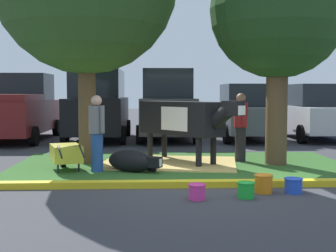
# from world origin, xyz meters

# --- Properties ---
(ground_plane) EXTENTS (80.00, 80.00, 0.00)m
(ground_plane) POSITION_xyz_m (0.00, 0.00, 0.00)
(ground_plane) COLOR #38383D
(grass_island) EXTENTS (7.86, 4.52, 0.02)m
(grass_island) POSITION_xyz_m (-0.24, 2.01, 0.01)
(grass_island) COLOR #2D5B23
(grass_island) RESTS_ON ground
(curb_yellow) EXTENTS (9.06, 0.24, 0.12)m
(curb_yellow) POSITION_xyz_m (-0.24, -0.40, 0.06)
(curb_yellow) COLOR yellow
(curb_yellow) RESTS_ON ground
(hay_bedding) EXTENTS (3.54, 2.88, 0.04)m
(hay_bedding) POSITION_xyz_m (-0.54, 2.31, 0.03)
(hay_bedding) COLOR tan
(hay_bedding) RESTS_ON ground
(shade_tree_right) EXTENTS (3.21, 3.21, 5.26)m
(shade_tree_right) POSITION_xyz_m (2.02, 2.10, 3.61)
(shade_tree_right) COLOR brown
(shade_tree_right) RESTS_ON ground
(cow_holstein) EXTENTS (2.31, 2.64, 1.54)m
(cow_holstein) POSITION_xyz_m (-0.17, 2.43, 1.09)
(cow_holstein) COLOR black
(cow_holstein) RESTS_ON ground
(calf_lying) EXTENTS (1.29, 0.97, 0.48)m
(calf_lying) POSITION_xyz_m (-1.38, 1.22, 0.24)
(calf_lying) COLOR black
(calf_lying) RESTS_ON ground
(person_handler) EXTENTS (0.37, 0.43, 1.67)m
(person_handler) POSITION_xyz_m (-2.12, 1.21, 0.90)
(person_handler) COLOR #23478C
(person_handler) RESTS_ON ground
(person_visitor_near) EXTENTS (0.34, 0.53, 1.70)m
(person_visitor_near) POSITION_xyz_m (1.26, 2.59, 0.92)
(person_visitor_near) COLOR black
(person_visitor_near) RESTS_ON ground
(wheelbarrow) EXTENTS (0.95, 1.60, 0.63)m
(wheelbarrow) POSITION_xyz_m (-2.83, 1.43, 0.39)
(wheelbarrow) COLOR gold
(wheelbarrow) RESTS_ON ground
(bucket_pink) EXTENTS (0.30, 0.30, 0.25)m
(bucket_pink) POSITION_xyz_m (-0.23, -1.39, 0.13)
(bucket_pink) COLOR #EA3893
(bucket_pink) RESTS_ON ground
(bucket_green) EXTENTS (0.30, 0.30, 0.27)m
(bucket_green) POSITION_xyz_m (0.58, -1.31, 0.14)
(bucket_green) COLOR green
(bucket_green) RESTS_ON ground
(bucket_orange) EXTENTS (0.32, 0.32, 0.32)m
(bucket_orange) POSITION_xyz_m (0.96, -0.94, 0.17)
(bucket_orange) COLOR orange
(bucket_orange) RESTS_ON ground
(bucket_blue) EXTENTS (0.32, 0.32, 0.26)m
(bucket_blue) POSITION_xyz_m (1.47, -0.98, 0.14)
(bucket_blue) COLOR blue
(bucket_blue) RESTS_ON ground
(pickup_truck_maroon) EXTENTS (2.26, 5.42, 2.42)m
(pickup_truck_maroon) POSITION_xyz_m (-5.69, 8.15, 1.11)
(pickup_truck_maroon) COLOR maroon
(pickup_truck_maroon) RESTS_ON ground
(suv_black) EXTENTS (2.15, 4.62, 2.52)m
(suv_black) POSITION_xyz_m (-2.81, 8.04, 1.27)
(suv_black) COLOR black
(suv_black) RESTS_ON ground
(suv_dark_grey) EXTENTS (2.15, 4.62, 2.52)m
(suv_dark_grey) POSITION_xyz_m (-0.35, 8.14, 1.27)
(suv_dark_grey) COLOR #3D3D42
(suv_dark_grey) RESTS_ON ground
(hatchback_white) EXTENTS (2.05, 4.42, 2.02)m
(hatchback_white) POSITION_xyz_m (2.52, 8.04, 0.98)
(hatchback_white) COLOR #4C5156
(hatchback_white) RESTS_ON ground
(sedan_silver) EXTENTS (2.05, 4.42, 2.02)m
(sedan_silver) POSITION_xyz_m (5.06, 8.03, 0.98)
(sedan_silver) COLOR silver
(sedan_silver) RESTS_ON ground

